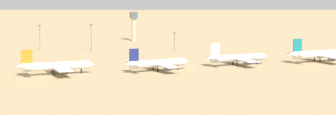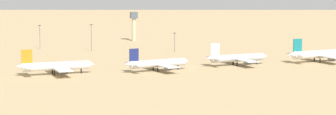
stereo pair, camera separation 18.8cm
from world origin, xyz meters
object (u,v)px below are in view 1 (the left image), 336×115
(control_tower, at_px, (134,23))
(light_pole_west, at_px, (175,41))
(light_pole_east, at_px, (40,35))
(parked_jet_teal_4, at_px, (319,54))
(light_pole_mid, at_px, (91,36))
(parked_jet_orange_1, at_px, (56,66))
(parked_jet_white_3, at_px, (237,58))
(parked_jet_navy_2, at_px, (157,63))

(control_tower, xyz_separation_m, light_pole_west, (7.15, -81.06, -6.03))
(light_pole_east, bearing_deg, parked_jet_teal_4, -39.12)
(light_pole_mid, bearing_deg, parked_jet_orange_1, -110.28)
(parked_jet_white_3, distance_m, light_pole_mid, 116.77)
(parked_jet_navy_2, distance_m, control_tower, 169.30)
(parked_jet_navy_2, xyz_separation_m, light_pole_mid, (-14.96, 106.39, 6.02))
(parked_jet_orange_1, bearing_deg, parked_jet_white_3, -0.76)
(light_pole_mid, xyz_separation_m, light_pole_east, (-31.54, 22.34, -0.70))
(parked_jet_teal_4, distance_m, light_pole_east, 190.24)
(parked_jet_orange_1, xyz_separation_m, parked_jet_white_3, (102.68, 6.41, -0.17))
(parked_jet_orange_1, height_order, parked_jet_teal_4, parked_jet_teal_4)
(light_pole_west, height_order, light_pole_mid, light_pole_mid)
(light_pole_west, bearing_deg, light_pole_east, 152.51)
(parked_jet_teal_4, distance_m, light_pole_west, 99.98)
(parked_jet_navy_2, relative_size, control_tower, 1.71)
(parked_jet_orange_1, xyz_separation_m, control_tower, (82.97, 163.67, 9.08))
(light_pole_west, xyz_separation_m, light_pole_mid, (-51.82, 21.04, 2.70))
(parked_jet_white_3, bearing_deg, control_tower, 91.30)
(parked_jet_white_3, distance_m, light_pole_west, 77.29)
(parked_jet_orange_1, bearing_deg, parked_jet_teal_4, -2.11)
(parked_jet_white_3, xyz_separation_m, light_pole_east, (-95.92, 119.58, 5.22))
(parked_jet_white_3, height_order, light_pole_west, parked_jet_white_3)
(control_tower, height_order, light_pole_east, control_tower)
(parked_jet_white_3, relative_size, light_pole_west, 3.11)
(parked_jet_teal_4, distance_m, control_tower, 173.28)
(light_pole_mid, bearing_deg, parked_jet_white_3, -56.49)
(parked_jet_white_3, height_order, control_tower, control_tower)
(parked_jet_white_3, bearing_deg, parked_jet_navy_2, -175.35)
(control_tower, distance_m, light_pole_mid, 74.89)
(parked_jet_teal_4, bearing_deg, parked_jet_orange_1, 174.71)
(parked_jet_orange_1, bearing_deg, light_pole_mid, 65.38)
(parked_jet_white_3, distance_m, light_pole_east, 153.39)
(control_tower, relative_size, light_pole_east, 1.35)
(parked_jet_teal_4, height_order, control_tower, control_tower)
(parked_jet_white_3, bearing_deg, light_pole_east, 122.89)
(parked_jet_navy_2, bearing_deg, light_pole_mid, 86.69)
(control_tower, bearing_deg, parked_jet_teal_4, -65.66)
(parked_jet_navy_2, height_order, light_pole_east, light_pole_east)
(control_tower, relative_size, light_pole_west, 1.77)
(light_pole_west, xyz_separation_m, light_pole_east, (-83.37, 43.38, 2.00))
(parked_jet_navy_2, bearing_deg, control_tower, 68.56)
(light_pole_east, bearing_deg, light_pole_west, -27.49)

